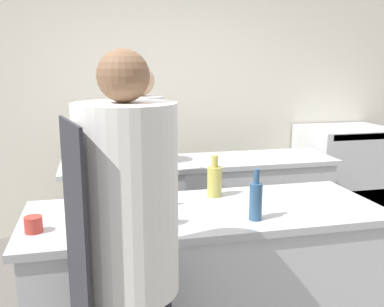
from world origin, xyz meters
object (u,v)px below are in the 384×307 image
chef_at_prep_near (129,274)px  bottle_olive_oil (214,180)px  chef_at_stove (142,186)px  bowl_mixing_large (122,224)px  bottle_vinegar (162,212)px  bottle_cooking_oil (146,190)px  cup (33,224)px  oven_range (344,176)px  bottle_wine (256,200)px  bowl_prep_small (147,194)px  stockpot (155,146)px

chef_at_prep_near → bottle_olive_oil: 1.05m
chef_at_stove → bowl_mixing_large: size_ratio=8.93×
chef_at_stove → bottle_vinegar: (0.00, -0.87, 0.11)m
chef_at_prep_near → bottle_cooking_oil: (0.16, 0.69, 0.14)m
chef_at_prep_near → cup: size_ratio=20.24×
oven_range → bottle_cooking_oil: 2.88m
chef_at_stove → bottle_vinegar: 0.87m
bottle_wine → bottle_vinegar: bearing=177.0°
oven_range → bowl_prep_small: size_ratio=5.87×
bottle_vinegar → bottle_cooking_oil: bottle_cooking_oil is taller
bottle_vinegar → stockpot: stockpot is taller
bottle_cooking_oil → cup: 0.61m
oven_range → chef_at_stove: 2.51m
bottle_cooking_oil → cup: bottle_cooking_oil is taller
chef_at_prep_near → bowl_mixing_large: size_ratio=9.22×
bottle_wine → stockpot: bottle_wine is taller
bottle_olive_oil → cup: bearing=-160.4°
bottle_olive_oil → chef_at_prep_near: bearing=-125.2°
oven_range → cup: oven_range is taller
cup → bottle_olive_oil: bearing=19.6°
oven_range → bowl_mixing_large: bearing=-142.1°
chef_at_prep_near → cup: (-0.41, 0.49, 0.06)m
bottle_olive_oil → bowl_mixing_large: bottle_olive_oil is taller
oven_range → bowl_prep_small: (-2.28, -1.49, 0.41)m
bottle_vinegar → bottle_wine: 0.49m
chef_at_prep_near → bottle_vinegar: bearing=-38.4°
chef_at_prep_near → bottle_wine: 0.82m
oven_range → stockpot: 2.18m
chef_at_stove → stockpot: size_ratio=5.79×
bottle_olive_oil → bottle_vinegar: bearing=-133.4°
chef_at_prep_near → bottle_vinegar: 0.49m
bottle_vinegar → bowl_mixing_large: size_ratio=0.96×
bottle_cooking_oil → bowl_prep_small: 0.18m
bowl_mixing_large → bowl_prep_small: 0.47m
bottle_olive_oil → bottle_cooking_oil: bearing=-160.3°
chef_at_prep_near → chef_at_stove: size_ratio=1.03×
chef_at_prep_near → bottle_wine: chef_at_prep_near is taller
bottle_wine → bowl_mixing_large: bottle_wine is taller
bottle_cooking_oil → stockpot: bearing=79.2°
bottle_olive_oil → bottle_wine: bearing=-77.9°
bottle_olive_oil → bottle_wine: 0.45m
chef_at_stove → bowl_prep_small: size_ratio=9.44×
bottle_olive_oil → bowl_prep_small: bottle_olive_oil is taller
bottle_olive_oil → stockpot: stockpot is taller
bottle_wine → bottle_cooking_oil: (-0.54, 0.29, 0.01)m
chef_at_prep_near → bottle_olive_oil: (0.60, 0.85, 0.12)m
bowl_mixing_large → stockpot: 1.53m
bottle_wine → stockpot: bearing=101.7°
bottle_wine → bowl_mixing_large: size_ratio=1.44×
chef_at_prep_near → bowl_prep_small: (0.18, 0.85, 0.06)m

